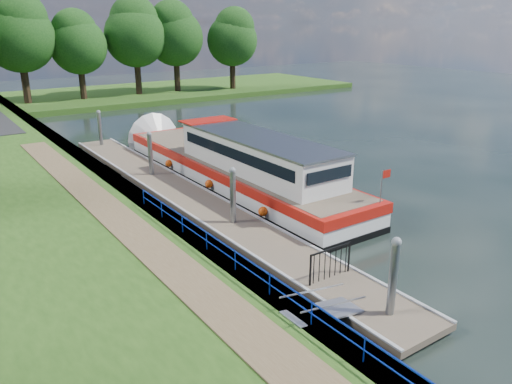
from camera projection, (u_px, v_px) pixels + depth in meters
ground at (376, 317)px, 15.83m from camera, size 160.00×160.00×0.00m
bank_edge at (126, 194)px, 26.01m from camera, size 1.10×90.00×0.78m
far_bank at (130, 94)px, 62.67m from camera, size 60.00×18.00×0.60m
footpath at (145, 241)px, 19.43m from camera, size 1.60×40.00×0.05m
blue_fence at (251, 267)px, 16.26m from camera, size 0.04×18.04×0.72m
pontoon at (187, 199)px, 25.89m from camera, size 2.50×30.00×0.56m
mooring_piles at (186, 179)px, 25.54m from camera, size 0.30×27.30×3.55m
gangway at (323, 311)px, 15.02m from camera, size 2.58×1.00×0.92m
gate_panel at (330, 259)px, 17.17m from camera, size 1.85×0.05×1.15m
barge at (229, 164)px, 28.86m from camera, size 4.36×21.15×4.78m
horizon_trees at (6, 32)px, 50.28m from camera, size 54.38×10.03×12.87m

